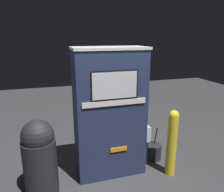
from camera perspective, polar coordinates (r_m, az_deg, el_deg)
ground_plane at (r=3.72m, az=0.62°, el=-20.83°), size 14.00×14.00×0.00m
gas_pump at (r=3.45m, az=-0.57°, el=-4.45°), size 1.19×0.55×2.05m
safety_bollard at (r=3.67m, az=15.38°, el=-11.37°), size 0.16×0.16×1.10m
trash_bin at (r=3.31m, az=-18.36°, el=-14.97°), size 0.47×0.47×1.12m
squeegee_bucket at (r=4.23m, az=10.58°, el=-14.00°), size 0.31×0.31×0.63m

